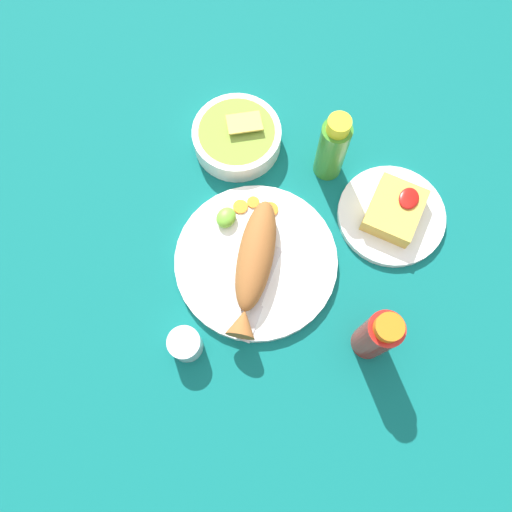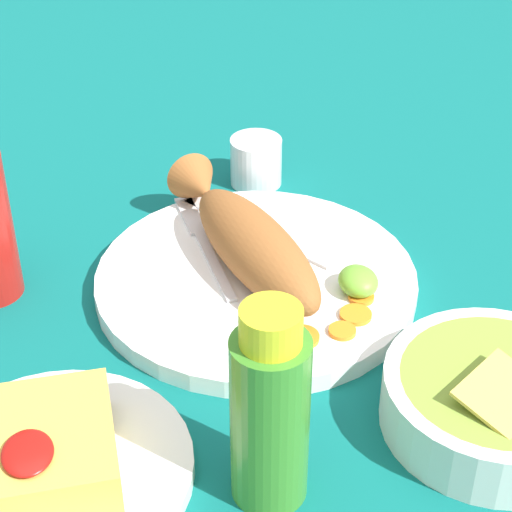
{
  "view_description": "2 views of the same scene",
  "coord_description": "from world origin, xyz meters",
  "views": [
    {
      "loc": [
        -0.25,
        -0.12,
        0.89
      ],
      "look_at": [
        0.0,
        0.0,
        0.04
      ],
      "focal_mm": 35.0,
      "sensor_mm": 36.0,
      "label": 1
    },
    {
      "loc": [
        0.68,
        -0.15,
        0.53
      ],
      "look_at": [
        0.0,
        0.0,
        0.04
      ],
      "focal_mm": 65.0,
      "sensor_mm": 36.0,
      "label": 2
    }
  ],
  "objects": [
    {
      "name": "carrot_slice_far",
      "position": [
        0.08,
        0.07,
        0.02
      ],
      "size": [
        0.03,
        0.03,
        0.0
      ],
      "primitive_type": "cylinder",
      "color": "orange",
      "rests_on": "main_plate"
    },
    {
      "name": "hot_sauce_bottle_green",
      "position": [
        0.24,
        -0.04,
        0.08
      ],
      "size": [
        0.06,
        0.06,
        0.17
      ],
      "color": "#3D8428",
      "rests_on": "ground_plane"
    },
    {
      "name": "ground_plane",
      "position": [
        0.0,
        0.0,
        0.0
      ],
      "size": [
        4.0,
        4.0,
        0.0
      ],
      "primitive_type": "plane",
      "color": "#0C605B"
    },
    {
      "name": "hot_sauce_bottle_red",
      "position": [
        -0.05,
        -0.24,
        0.08
      ],
      "size": [
        0.06,
        0.06,
        0.16
      ],
      "color": "#B21914",
      "rests_on": "ground_plane"
    },
    {
      "name": "main_plate",
      "position": [
        0.0,
        0.0,
        0.01
      ],
      "size": [
        0.3,
        0.3,
        0.02
      ],
      "primitive_type": "cylinder",
      "color": "white",
      "rests_on": "ground_plane"
    },
    {
      "name": "carrot_slice_extra",
      "position": [
        0.06,
        0.08,
        0.02
      ],
      "size": [
        0.02,
        0.02,
        0.0
      ],
      "primitive_type": "cylinder",
      "color": "orange",
      "rests_on": "main_plate"
    },
    {
      "name": "fork_near",
      "position": [
        -0.07,
        -0.04,
        0.02
      ],
      "size": [
        0.19,
        0.03,
        0.0
      ],
      "rotation": [
        0.0,
        0.0,
        3.23
      ],
      "color": "silver",
      "rests_on": "main_plate"
    },
    {
      "name": "salt_cup",
      "position": [
        -0.19,
        0.04,
        0.02
      ],
      "size": [
        0.06,
        0.06,
        0.05
      ],
      "color": "silver",
      "rests_on": "ground_plane"
    },
    {
      "name": "fork_far",
      "position": [
        -0.08,
        0.01,
        0.02
      ],
      "size": [
        0.16,
        0.12,
        0.0
      ],
      "rotation": [
        0.0,
        0.0,
        3.77
      ],
      "color": "silver",
      "rests_on": "main_plate"
    },
    {
      "name": "fried_fish",
      "position": [
        -0.02,
        -0.0,
        0.05
      ],
      "size": [
        0.26,
        0.12,
        0.06
      ],
      "rotation": [
        0.0,
        0.0,
        0.25
      ],
      "color": "#935628",
      "rests_on": "main_plate"
    },
    {
      "name": "guacamole_bowl",
      "position": [
        0.21,
        0.14,
        0.03
      ],
      "size": [
        0.18,
        0.18,
        0.06
      ],
      "color": "white",
      "rests_on": "ground_plane"
    },
    {
      "name": "lime_wedge_main",
      "position": [
        0.05,
        0.08,
        0.03
      ],
      "size": [
        0.04,
        0.04,
        0.02
      ],
      "primitive_type": "ellipsoid",
      "color": "#6BB233",
      "rests_on": "main_plate"
    },
    {
      "name": "fries_pile",
      "position": [
        0.2,
        -0.2,
        0.03
      ],
      "size": [
        0.11,
        0.09,
        0.04
      ],
      "color": "gold",
      "rests_on": "side_plate_fries"
    },
    {
      "name": "carrot_slice_mid",
      "position": [
        0.1,
        0.05,
        0.02
      ],
      "size": [
        0.02,
        0.02,
        0.0
      ],
      "primitive_type": "cylinder",
      "color": "orange",
      "rests_on": "main_plate"
    },
    {
      "name": "side_plate_fries",
      "position": [
        0.19,
        -0.2,
        0.01
      ],
      "size": [
        0.21,
        0.21,
        0.01
      ],
      "primitive_type": "cylinder",
      "color": "white",
      "rests_on": "ground_plane"
    },
    {
      "name": "carrot_slice_near",
      "position": [
        0.1,
        0.02,
        0.02
      ],
      "size": [
        0.03,
        0.03,
        0.0
      ],
      "primitive_type": "cylinder",
      "color": "orange",
      "rests_on": "main_plate"
    }
  ]
}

